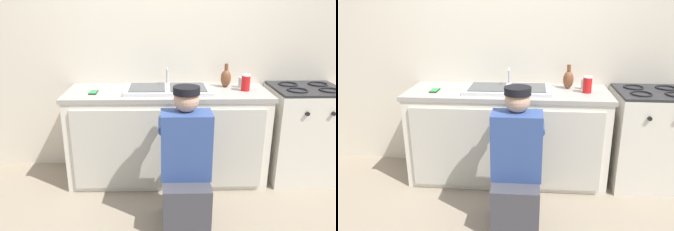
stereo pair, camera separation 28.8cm
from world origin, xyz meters
The scene contains 11 objects.
ground_plane centered at (0.00, 0.00, 0.00)m, with size 12.00×12.00×0.00m, color gray.
back_wall centered at (0.00, 0.65, 1.25)m, with size 6.00×0.10×2.50m, color beige.
counter_cabinet centered at (0.00, 0.29, 0.43)m, with size 1.86×0.62×0.86m.
countertop centered at (0.00, 0.30, 0.88)m, with size 1.90×0.62×0.04m, color #9E9993.
sink_double_basin centered at (0.00, 0.30, 0.92)m, with size 0.80×0.44×0.19m.
stove_range centered at (1.33, 0.30, 0.46)m, with size 0.66×0.62×0.94m.
plumber_person centered at (0.12, -0.44, 0.46)m, with size 0.42×0.61×1.10m.
cell_phone centered at (-0.68, 0.23, 0.90)m, with size 0.07×0.14×0.01m.
soda_cup_red centered at (0.73, 0.29, 0.97)m, with size 0.08×0.08×0.15m.
vase_decorative centered at (0.57, 0.44, 0.99)m, with size 0.10×0.10×0.23m.
water_glass centered at (0.72, 0.42, 0.95)m, with size 0.06×0.06×0.10m.
Camera 1 is at (-0.06, -2.69, 1.67)m, focal length 35.00 mm.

